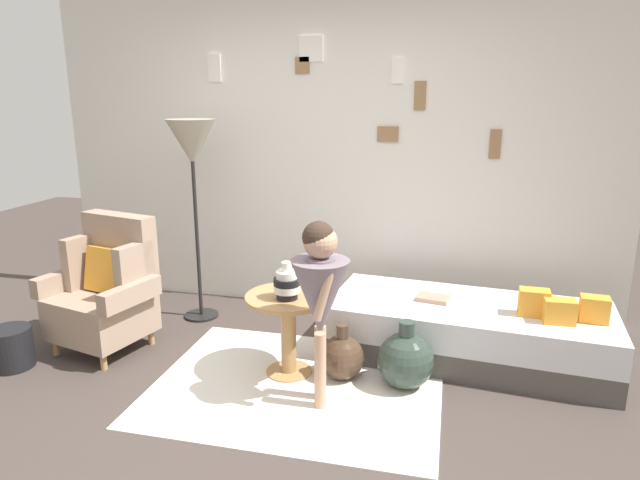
% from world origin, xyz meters
% --- Properties ---
extents(ground_plane, '(12.00, 12.00, 0.00)m').
position_xyz_m(ground_plane, '(0.00, 0.00, 0.00)').
color(ground_plane, '#423833').
extents(gallery_wall, '(4.80, 0.12, 2.60)m').
position_xyz_m(gallery_wall, '(0.00, 1.95, 1.30)').
color(gallery_wall, silver).
rests_on(gallery_wall, ground).
extents(rug, '(1.81, 1.43, 0.01)m').
position_xyz_m(rug, '(0.11, 0.48, 0.01)').
color(rug, silver).
rests_on(rug, ground).
extents(armchair, '(0.85, 0.72, 0.97)m').
position_xyz_m(armchair, '(-1.39, 0.73, 0.44)').
color(armchair, tan).
rests_on(armchair, ground).
extents(daybed, '(1.97, 0.99, 0.40)m').
position_xyz_m(daybed, '(1.17, 1.14, 0.20)').
color(daybed, '#4C4742').
rests_on(daybed, ground).
extents(pillow_head, '(0.19, 0.14, 0.17)m').
position_xyz_m(pillow_head, '(1.93, 1.02, 0.48)').
color(pillow_head, orange).
rests_on(pillow_head, daybed).
extents(pillow_mid, '(0.20, 0.13, 0.16)m').
position_xyz_m(pillow_mid, '(1.71, 0.95, 0.48)').
color(pillow_mid, orange).
rests_on(pillow_mid, daybed).
extents(pillow_back, '(0.20, 0.13, 0.18)m').
position_xyz_m(pillow_back, '(1.57, 1.04, 0.49)').
color(pillow_back, orange).
rests_on(pillow_back, daybed).
extents(side_table, '(0.56, 0.56, 0.55)m').
position_xyz_m(side_table, '(0.01, 0.63, 0.39)').
color(side_table, tan).
rests_on(side_table, ground).
extents(vase_striped, '(0.17, 0.17, 0.24)m').
position_xyz_m(vase_striped, '(0.02, 0.58, 0.65)').
color(vase_striped, black).
rests_on(vase_striped, side_table).
extents(floor_lamp, '(0.38, 0.38, 1.63)m').
position_xyz_m(floor_lamp, '(-0.98, 1.40, 1.39)').
color(floor_lamp, black).
rests_on(floor_lamp, ground).
extents(person_child, '(0.34, 0.34, 1.13)m').
position_xyz_m(person_child, '(0.30, 0.31, 0.72)').
color(person_child, tan).
rests_on(person_child, ground).
extents(book_on_daybed, '(0.25, 0.20, 0.03)m').
position_xyz_m(book_on_daybed, '(0.92, 1.17, 0.42)').
color(book_on_daybed, tan).
rests_on(book_on_daybed, daybed).
extents(demijohn_near, '(0.29, 0.29, 0.38)m').
position_xyz_m(demijohn_near, '(0.37, 0.65, 0.15)').
color(demijohn_near, '#473323').
rests_on(demijohn_near, ground).
extents(demijohn_far, '(0.36, 0.36, 0.44)m').
position_xyz_m(demijohn_far, '(0.78, 0.64, 0.18)').
color(demijohn_far, '#2D3D33').
rests_on(demijohn_far, ground).
extents(magazine_basket, '(0.28, 0.28, 0.28)m').
position_xyz_m(magazine_basket, '(-1.85, 0.28, 0.14)').
color(magazine_basket, black).
rests_on(magazine_basket, ground).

